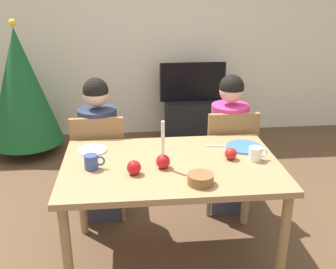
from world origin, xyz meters
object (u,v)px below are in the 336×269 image
(chair_right, at_px, (229,155))
(tv_stand, at_px, (192,119))
(mug_right, at_px, (256,154))
(mug_left, at_px, (92,162))
(person_left_child, at_px, (100,152))
(candle_centerpiece, at_px, (163,158))
(tv, at_px, (193,82))
(plate_left, at_px, (92,150))
(apple_near_candle, at_px, (134,168))
(chair_left, at_px, (100,160))
(person_right_child, at_px, (228,147))
(plate_right, at_px, (244,147))
(bowl_walnuts, at_px, (201,179))
(christmas_tree, at_px, (21,87))
(apple_by_left_plate, at_px, (231,154))
(dining_table, at_px, (171,175))

(chair_right, distance_m, tv_stand, 1.71)
(tv_stand, relative_size, mug_right, 5.09)
(tv_stand, distance_m, mug_left, 2.60)
(person_left_child, distance_m, candle_centerpiece, 0.87)
(tv, relative_size, candle_centerpiece, 2.54)
(person_left_child, distance_m, plate_left, 0.44)
(tv_stand, distance_m, apple_near_candle, 2.61)
(mug_left, bearing_deg, chair_left, 90.34)
(chair_right, relative_size, person_right_child, 0.77)
(plate_right, relative_size, bowl_walnuts, 1.66)
(chair_right, distance_m, plate_right, 0.48)
(bowl_walnuts, bearing_deg, christmas_tree, 123.79)
(chair_left, height_order, candle_centerpiece, candle_centerpiece)
(chair_left, bearing_deg, mug_left, -89.66)
(chair_right, distance_m, christmas_tree, 2.42)
(tv, height_order, mug_left, tv)
(chair_left, distance_m, mug_right, 1.26)
(apple_by_left_plate, bearing_deg, plate_right, 51.53)
(bowl_walnuts, relative_size, apple_near_candle, 1.73)
(mug_left, distance_m, bowl_walnuts, 0.69)
(chair_right, distance_m, apple_by_left_plate, 0.67)
(christmas_tree, relative_size, bowl_walnuts, 9.70)
(dining_table, relative_size, tv, 1.77)
(dining_table, xyz_separation_m, person_left_child, (-0.50, 0.64, -0.10))
(tv, bearing_deg, plate_left, -116.59)
(tv_stand, relative_size, christmas_tree, 0.43)
(person_left_child, height_order, plate_left, person_left_child)
(mug_left, bearing_deg, plate_left, 94.19)
(person_left_child, height_order, apple_near_candle, person_left_child)
(apple_near_candle, bearing_deg, chair_right, 43.46)
(plate_right, bearing_deg, christmas_tree, 136.93)
(plate_right, relative_size, apple_by_left_plate, 3.16)
(candle_centerpiece, height_order, mug_left, candle_centerpiece)
(chair_left, relative_size, mug_right, 7.16)
(plate_right, xyz_separation_m, apple_near_candle, (-0.78, -0.33, 0.04))
(tv_stand, bearing_deg, chair_right, -88.87)
(mug_left, bearing_deg, tv, 66.65)
(person_right_child, relative_size, plate_left, 5.84)
(mug_right, bearing_deg, mug_left, -178.69)
(person_right_child, distance_m, mug_left, 1.26)
(plate_left, height_order, apple_near_candle, apple_near_candle)
(person_left_child, relative_size, tv_stand, 1.83)
(chair_right, xyz_separation_m, apple_near_candle, (-0.78, -0.74, 0.28))
(person_right_child, distance_m, bowl_walnuts, 1.04)
(mug_right, xyz_separation_m, bowl_walnuts, (-0.41, -0.29, -0.01))
(person_left_child, xyz_separation_m, apple_by_left_plate, (0.90, -0.62, 0.22))
(tv_stand, bearing_deg, bowl_walnuts, -98.09)
(plate_left, bearing_deg, person_right_child, 20.33)
(person_left_child, bearing_deg, tv, 58.66)
(plate_right, relative_size, apple_near_candle, 2.86)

